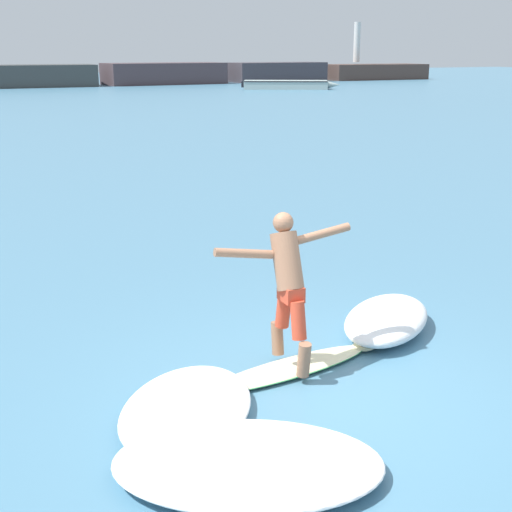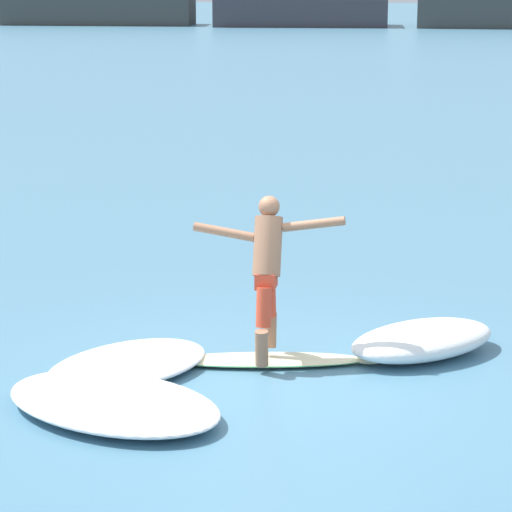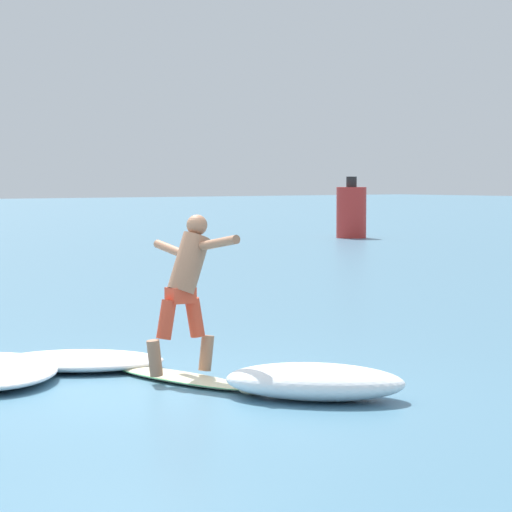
{
  "view_description": "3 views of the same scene",
  "coord_description": "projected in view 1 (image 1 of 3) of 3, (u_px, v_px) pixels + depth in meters",
  "views": [
    {
      "loc": [
        -3.43,
        -5.52,
        3.28
      ],
      "look_at": [
        0.39,
        2.21,
        0.77
      ],
      "focal_mm": 50.0,
      "sensor_mm": 36.0,
      "label": 1
    },
    {
      "loc": [
        1.17,
        -11.04,
        3.99
      ],
      "look_at": [
        -0.26,
        1.37,
        0.9
      ],
      "focal_mm": 85.0,
      "sensor_mm": 36.0,
      "label": 2
    },
    {
      "loc": [
        10.07,
        -6.24,
        2.06
      ],
      "look_at": [
        0.13,
        1.3,
        1.25
      ],
      "focal_mm": 85.0,
      "sensor_mm": 36.0,
      "label": 3
    }
  ],
  "objects": [
    {
      "name": "rock_jetty_breakwater",
      "position": [
        129.0,
        75.0,
        67.29
      ],
      "size": [
        73.15,
        4.9,
        6.07
      ],
      "color": "#3B3D3C",
      "rests_on": "ground"
    },
    {
      "name": "surfer",
      "position": [
        288.0,
        278.0,
        7.32
      ],
      "size": [
        1.53,
        0.79,
        1.61
      ],
      "color": "#98684D",
      "rests_on": "surfboard"
    },
    {
      "name": "wave_foam_beside",
      "position": [
        248.0,
        463.0,
        5.69
      ],
      "size": [
        2.57,
        2.23,
        0.21
      ],
      "color": "white",
      "rests_on": "ground"
    },
    {
      "name": "ground_plane",
      "position": [
        319.0,
        390.0,
        7.13
      ],
      "size": [
        200.0,
        200.0,
        0.0
      ],
      "primitive_type": "plane",
      "color": "teal"
    },
    {
      "name": "wave_foam_at_tail",
      "position": [
        387.0,
        319.0,
        8.54
      ],
      "size": [
        1.89,
        1.78,
        0.33
      ],
      "color": "white",
      "rests_on": "ground"
    },
    {
      "name": "fishing_boat_near_jetty",
      "position": [
        288.0,
        84.0,
        60.26
      ],
      "size": [
        7.8,
        5.33,
        0.72
      ],
      "color": "#A3B4B0",
      "rests_on": "ground"
    },
    {
      "name": "wave_foam_at_nose",
      "position": [
        187.0,
        408.0,
        6.58
      ],
      "size": [
        2.0,
        2.15,
        0.18
      ],
      "color": "white",
      "rests_on": "ground"
    },
    {
      "name": "surfboard",
      "position": [
        293.0,
        367.0,
        7.54
      ],
      "size": [
        2.23,
        0.72,
        0.22
      ],
      "color": "beige",
      "rests_on": "ground"
    }
  ]
}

